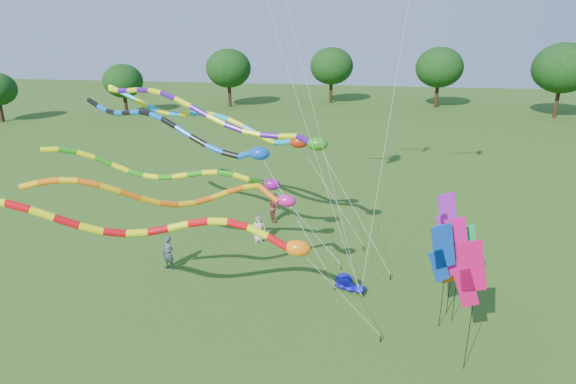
# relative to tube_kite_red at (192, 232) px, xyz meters

# --- Properties ---
(ground) EXTENTS (160.00, 160.00, 0.00)m
(ground) POSITION_rel_tube_kite_red_xyz_m (3.54, -0.21, -4.58)
(ground) COLOR #2B5316
(ground) RESTS_ON ground
(tree_ring) EXTENTS (118.73, 115.37, 9.69)m
(tree_ring) POSITION_rel_tube_kite_red_xyz_m (2.28, -0.94, 0.65)
(tree_ring) COLOR #382314
(tree_ring) RESTS_ON ground
(tube_kite_red) EXTENTS (13.17, 2.74, 6.60)m
(tube_kite_red) POSITION_rel_tube_kite_red_xyz_m (0.00, 0.00, 0.00)
(tube_kite_red) COLOR black
(tube_kite_red) RESTS_ON ground
(tube_kite_orange) EXTENTS (11.59, 5.18, 7.10)m
(tube_kite_orange) POSITION_rel_tube_kite_red_xyz_m (-0.20, 1.50, 0.83)
(tube_kite_orange) COLOR black
(tube_kite_orange) RESTS_ON ground
(tube_kite_purple) EXTENTS (16.28, 6.05, 8.83)m
(tube_kite_purple) POSITION_rel_tube_kite_red_xyz_m (-1.20, 8.79, 2.32)
(tube_kite_purple) COLOR black
(tube_kite_purple) RESTS_ON ground
(tube_kite_blue) EXTENTS (14.04, 5.49, 8.06)m
(tube_kite_blue) POSITION_rel_tube_kite_red_xyz_m (-2.75, 7.05, 1.95)
(tube_kite_blue) COLOR black
(tube_kite_blue) RESTS_ON ground
(tube_kite_cyan) EXTENTS (15.51, 4.31, 8.45)m
(tube_kite_cyan) POSITION_rel_tube_kite_red_xyz_m (-2.10, 10.69, 1.74)
(tube_kite_cyan) COLOR black
(tube_kite_cyan) RESTS_ON ground
(tube_kite_green) EXTENTS (12.63, 3.29, 7.06)m
(tube_kite_green) POSITION_rel_tube_kite_red_xyz_m (-1.72, 4.86, 0.56)
(tube_kite_green) COLOR black
(tube_kite_green) RESTS_ON ground
(banner_pole_violet) EXTENTS (1.12, 0.47, 4.30)m
(banner_pole_violet) POSITION_rel_tube_kite_red_xyz_m (9.77, 6.63, -1.54)
(banner_pole_violet) COLOR black
(banner_pole_violet) RESTS_ON ground
(banner_pole_magenta_b) EXTENTS (1.15, 0.30, 4.63)m
(banner_pole_magenta_b) POSITION_rel_tube_kite_red_xyz_m (9.51, 2.81, -1.21)
(banner_pole_magenta_b) COLOR black
(banner_pole_magenta_b) RESTS_ON ground
(banner_pole_magenta_a) EXTENTS (1.16, 0.12, 5.00)m
(banner_pole_magenta_a) POSITION_rel_tube_kite_red_xyz_m (9.48, -0.04, -0.84)
(banner_pole_magenta_a) COLOR black
(banner_pole_magenta_a) RESTS_ON ground
(banner_pole_orange) EXTENTS (1.16, 0.20, 3.94)m
(banner_pole_orange) POSITION_rel_tube_kite_red_xyz_m (9.38, 3.39, -1.89)
(banner_pole_orange) COLOR black
(banner_pole_orange) RESTS_ON ground
(banner_pole_blue_a) EXTENTS (1.12, 0.48, 4.55)m
(banner_pole_blue_a) POSITION_rel_tube_kite_red_xyz_m (8.96, 2.32, -1.29)
(banner_pole_blue_a) COLOR black
(banner_pole_blue_a) RESTS_ON ground
(banner_pole_green) EXTENTS (1.15, 0.36, 3.90)m
(banner_pole_green) POSITION_rel_tube_kite_red_xyz_m (10.15, 3.86, -1.93)
(banner_pole_green) COLOR black
(banner_pole_green) RESTS_ON ground
(blue_nylon_heap) EXTENTS (1.16, 1.48, 0.48)m
(blue_nylon_heap) POSITION_rel_tube_kite_red_xyz_m (5.70, 4.87, -4.36)
(blue_nylon_heap) COLOR #0D0C9E
(blue_nylon_heap) RESTS_ON ground
(person_a) EXTENTS (0.84, 0.60, 1.59)m
(person_a) POSITION_rel_tube_kite_red_xyz_m (0.35, 9.06, -3.78)
(person_a) COLOR #B8B5A6
(person_a) RESTS_ON ground
(person_b) EXTENTS (0.76, 0.63, 1.77)m
(person_b) POSITION_rel_tube_kite_red_xyz_m (-3.34, 5.22, -3.69)
(person_b) COLOR #3D4A56
(person_b) RESTS_ON ground
(person_c) EXTENTS (0.97, 1.06, 1.77)m
(person_c) POSITION_rel_tube_kite_red_xyz_m (0.66, 12.07, -3.69)
(person_c) COLOR maroon
(person_c) RESTS_ON ground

